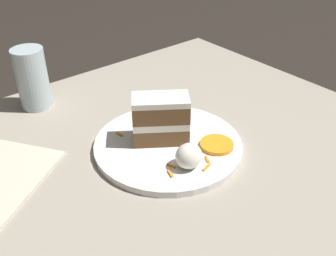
% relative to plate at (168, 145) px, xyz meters
% --- Properties ---
extents(ground_plane, '(6.00, 6.00, 0.00)m').
position_rel_plate_xyz_m(ground_plane, '(-0.05, -0.03, -0.03)').
color(ground_plane, black).
rests_on(ground_plane, ground).
extents(dining_table, '(0.97, 0.81, 0.03)m').
position_rel_plate_xyz_m(dining_table, '(-0.05, -0.03, -0.02)').
color(dining_table, gray).
rests_on(dining_table, ground).
extents(plate, '(0.26, 0.26, 0.01)m').
position_rel_plate_xyz_m(plate, '(0.00, 0.00, 0.00)').
color(plate, white).
rests_on(plate, dining_table).
extents(cake_slice, '(0.11, 0.10, 0.09)m').
position_rel_plate_xyz_m(cake_slice, '(-0.00, 0.02, 0.05)').
color(cake_slice, brown).
rests_on(cake_slice, plate).
extents(cream_dollop, '(0.05, 0.04, 0.04)m').
position_rel_plate_xyz_m(cream_dollop, '(-0.02, -0.07, 0.03)').
color(cream_dollop, white).
rests_on(cream_dollop, plate).
extents(orange_garnish, '(0.06, 0.06, 0.01)m').
position_rel_plate_xyz_m(orange_garnish, '(0.06, -0.06, 0.01)').
color(orange_garnish, orange).
rests_on(orange_garnish, plate).
extents(carrot_shreds_scatter, '(0.08, 0.18, 0.00)m').
position_rel_plate_xyz_m(carrot_shreds_scatter, '(-0.02, -0.05, 0.01)').
color(carrot_shreds_scatter, orange).
rests_on(carrot_shreds_scatter, plate).
extents(drinking_glass, '(0.06, 0.06, 0.13)m').
position_rel_plate_xyz_m(drinking_glass, '(-0.12, 0.30, 0.05)').
color(drinking_glass, silver).
rests_on(drinking_glass, dining_table).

